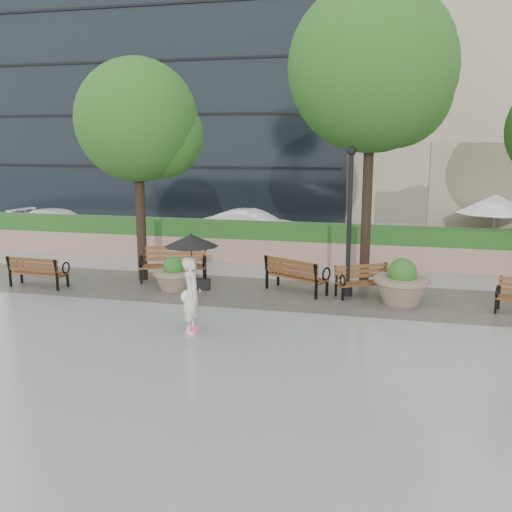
% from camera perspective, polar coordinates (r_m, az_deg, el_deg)
% --- Properties ---
extents(ground, '(100.00, 100.00, 0.00)m').
position_cam_1_polar(ground, '(12.71, -2.04, -7.16)').
color(ground, gray).
rests_on(ground, ground).
extents(cobble_strip, '(28.00, 3.20, 0.01)m').
position_cam_1_polar(cobble_strip, '(15.50, 0.93, -3.70)').
color(cobble_strip, '#383330').
rests_on(cobble_strip, ground).
extents(hedge_wall, '(24.00, 0.80, 1.35)m').
position_cam_1_polar(hedge_wall, '(19.18, 3.53, 1.25)').
color(hedge_wall, '#A37769').
rests_on(hedge_wall, ground).
extents(asphalt_street, '(40.00, 7.00, 0.00)m').
position_cam_1_polar(asphalt_street, '(23.19, 5.23, 1.34)').
color(asphalt_street, black).
rests_on(asphalt_street, ground).
extents(bench_0, '(1.69, 0.77, 0.88)m').
position_cam_1_polar(bench_0, '(17.18, -20.91, -2.07)').
color(bench_0, brown).
rests_on(bench_0, ground).
extents(bench_1, '(2.02, 1.20, 1.02)m').
position_cam_1_polar(bench_1, '(16.80, -8.23, -1.57)').
color(bench_1, brown).
rests_on(bench_1, ground).
extents(bench_2, '(1.88, 1.45, 0.95)m').
position_cam_1_polar(bench_2, '(15.51, 4.02, -2.65)').
color(bench_2, brown).
rests_on(bench_2, ground).
extents(bench_3, '(1.63, 1.29, 0.82)m').
position_cam_1_polar(bench_3, '(15.37, 10.80, -3.11)').
color(bench_3, brown).
rests_on(bench_3, ground).
extents(planter_left, '(1.11, 1.11, 0.93)m').
position_cam_1_polar(planter_left, '(15.88, -8.22, -2.10)').
color(planter_left, '#7F6B56').
rests_on(planter_left, ground).
extents(planter_right, '(1.40, 1.40, 1.17)m').
position_cam_1_polar(planter_right, '(14.84, 14.35, -2.93)').
color(planter_right, '#7F6B56').
rests_on(planter_right, ground).
extents(lamppost, '(0.28, 0.28, 3.92)m').
position_cam_1_polar(lamppost, '(15.08, 9.28, 2.41)').
color(lamppost, black).
rests_on(lamppost, ground).
extents(tree_0, '(3.54, 3.46, 6.35)m').
position_cam_1_polar(tree_0, '(16.85, -11.22, 12.75)').
color(tree_0, black).
rests_on(tree_0, ground).
extents(tree_1, '(4.56, 4.56, 8.27)m').
position_cam_1_polar(tree_1, '(16.49, 12.07, 17.40)').
color(tree_1, black).
rests_on(tree_1, ground).
extents(patio_umb_white, '(2.50, 2.50, 2.30)m').
position_cam_1_polar(patio_umb_white, '(20.47, 22.83, 4.77)').
color(patio_umb_white, black).
rests_on(patio_umb_white, ground).
extents(car_left, '(4.44, 2.24, 1.24)m').
position_cam_1_polar(car_left, '(25.35, -19.06, 3.03)').
color(car_left, white).
rests_on(car_left, ground).
extents(car_right, '(4.26, 1.68, 1.38)m').
position_cam_1_polar(car_right, '(22.47, -0.35, 2.84)').
color(car_right, white).
rests_on(car_right, ground).
extents(pedestrian, '(1.15, 1.15, 2.12)m').
position_cam_1_polar(pedestrian, '(12.17, -6.45, -1.74)').
color(pedestrian, beige).
rests_on(pedestrian, ground).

